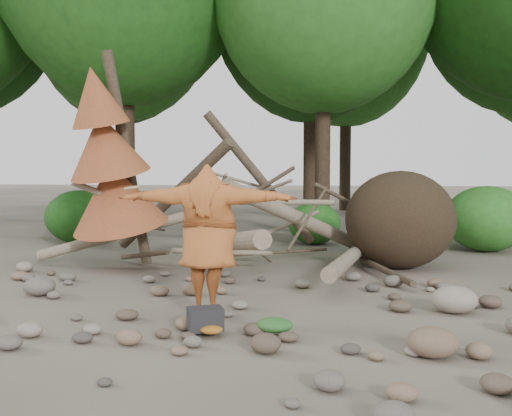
# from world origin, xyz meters

# --- Properties ---
(ground) EXTENTS (120.00, 120.00, 0.00)m
(ground) POSITION_xyz_m (0.00, 0.00, 0.00)
(ground) COLOR #514C44
(ground) RESTS_ON ground
(deadfall_pile) EXTENTS (8.55, 5.24, 3.30)m
(deadfall_pile) POSITION_xyz_m (2.02, 4.24, 0.95)
(deadfall_pile) COLOR #332619
(deadfall_pile) RESTS_ON ground
(dead_conifer) EXTENTS (2.06, 2.16, 4.35)m
(dead_conifer) POSITION_xyz_m (-3.12, 3.37, 2.11)
(dead_conifer) COLOR #4C3F30
(dead_conifer) RESTS_ON ground
(bush_left) EXTENTS (1.80, 1.80, 1.44)m
(bush_left) POSITION_xyz_m (-5.50, 7.20, 0.72)
(bush_left) COLOR #1C5115
(bush_left) RESTS_ON ground
(bush_mid) EXTENTS (1.40, 1.40, 1.12)m
(bush_mid) POSITION_xyz_m (0.80, 7.80, 0.56)
(bush_mid) COLOR #26671D
(bush_mid) RESTS_ON ground
(bush_right) EXTENTS (2.00, 2.00, 1.60)m
(bush_right) POSITION_xyz_m (5.00, 7.00, 0.80)
(bush_right) COLOR #307A25
(bush_right) RESTS_ON ground
(frisbee_thrower) EXTENTS (2.51, 0.87, 2.00)m
(frisbee_thrower) POSITION_xyz_m (-0.47, 0.11, 1.08)
(frisbee_thrower) COLOR #AB5926
(frisbee_thrower) RESTS_ON ground
(backpack) EXTENTS (0.49, 0.42, 0.28)m
(backpack) POSITION_xyz_m (-0.33, -0.72, 0.14)
(backpack) COLOR black
(backpack) RESTS_ON ground
(cloth_green) EXTENTS (0.45, 0.38, 0.17)m
(cloth_green) POSITION_xyz_m (0.51, -0.66, 0.08)
(cloth_green) COLOR #295D25
(cloth_green) RESTS_ON ground
(cloth_orange) EXTENTS (0.28, 0.23, 0.10)m
(cloth_orange) POSITION_xyz_m (-0.23, -0.84, 0.05)
(cloth_orange) COLOR #A3601C
(cloth_orange) RESTS_ON ground
(boulder_front_right) EXTENTS (0.54, 0.49, 0.33)m
(boulder_front_right) POSITION_xyz_m (2.27, -1.22, 0.16)
(boulder_front_right) COLOR brown
(boulder_front_right) RESTS_ON ground
(boulder_mid_right) EXTENTS (0.63, 0.57, 0.38)m
(boulder_mid_right) POSITION_xyz_m (2.92, 0.75, 0.19)
(boulder_mid_right) COLOR gray
(boulder_mid_right) RESTS_ON ground
(boulder_mid_left) EXTENTS (0.50, 0.45, 0.30)m
(boulder_mid_left) POSITION_xyz_m (-3.41, 1.06, 0.15)
(boulder_mid_left) COLOR #676057
(boulder_mid_left) RESTS_ON ground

